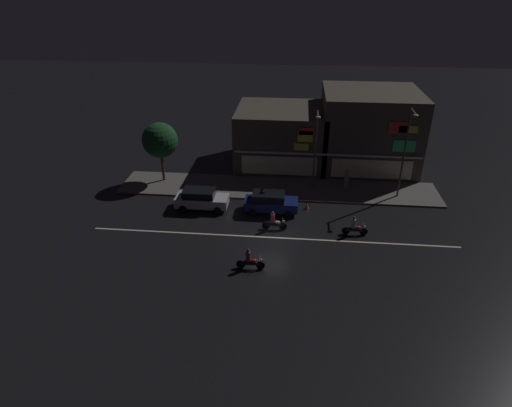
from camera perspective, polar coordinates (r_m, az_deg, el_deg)
ground_plane at (r=31.90m, az=2.06°, el=-4.51°), size 140.00×140.00×0.00m
lane_divider_stripe at (r=31.90m, az=2.06°, el=-4.50°), size 26.99×0.16×0.01m
sidewalk_far at (r=39.08m, az=2.85°, el=2.03°), size 28.41×4.69×0.14m
storefront_left_block at (r=43.96m, az=3.38°, el=8.89°), size 8.83×8.29×5.64m
storefront_center_block at (r=44.47m, az=14.62°, el=9.48°), size 9.15×8.82×7.44m
streetlamp_west at (r=37.72m, az=7.88°, el=7.79°), size 0.44×1.64×7.03m
streetlamp_mid at (r=37.56m, az=19.18°, el=6.99°), size 0.44×1.64×7.73m
pedestrian_on_sidewalk at (r=39.61m, az=11.87°, el=3.30°), size 0.40×0.40×1.87m
street_tree at (r=40.01m, az=-12.57°, el=8.15°), size 3.19×3.19×5.49m
parked_car_near_kerb at (r=35.71m, az=-7.25°, el=0.64°), size 4.30×1.98×1.67m
parked_car_trailing at (r=34.91m, az=1.91°, el=0.19°), size 4.30×1.98×1.67m
motorcycle_lead at (r=32.60m, az=2.38°, el=-2.44°), size 1.90×0.60×1.52m
motorcycle_following at (r=32.73m, az=12.87°, el=-3.07°), size 1.90×0.60×1.52m
motorcycle_opposite_lane at (r=28.39m, az=-0.83°, el=-7.52°), size 1.90×0.60×1.52m
traffic_cone at (r=35.84m, az=6.74°, el=-0.30°), size 0.36×0.36×0.55m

